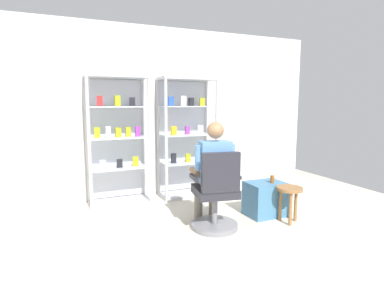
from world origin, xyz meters
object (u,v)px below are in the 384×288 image
object	(u,v)px
seated_shopkeeper	(212,169)
tea_glass	(272,179)
wooden_stool	(289,194)
office_chair	(216,198)
storage_crate	(265,199)
display_cabinet_right	(186,136)
display_cabinet_left	(118,139)

from	to	relation	value
seated_shopkeeper	tea_glass	size ratio (longest dim) A/B	12.74
wooden_stool	office_chair	bearing A→B (deg)	171.62
office_chair	seated_shopkeeper	bearing A→B (deg)	80.45
seated_shopkeeper	tea_glass	xyz separation A→B (m)	(0.88, -0.02, -0.21)
seated_shopkeeper	storage_crate	xyz separation A→B (m)	(0.81, 0.03, -0.49)
wooden_stool	seated_shopkeeper	bearing A→B (deg)	162.04
seated_shopkeeper	storage_crate	world-z (taller)	seated_shopkeeper
display_cabinet_right	wooden_stool	size ratio (longest dim) A/B	4.16
display_cabinet_left	wooden_stool	world-z (taller)	display_cabinet_left
display_cabinet_right	storage_crate	world-z (taller)	display_cabinet_right
display_cabinet_right	storage_crate	xyz separation A→B (m)	(0.62, -1.32, -0.74)
display_cabinet_right	display_cabinet_left	bearing A→B (deg)	-179.97
storage_crate	tea_glass	bearing A→B (deg)	-36.81
office_chair	wooden_stool	bearing A→B (deg)	-8.38
office_chair	storage_crate	world-z (taller)	office_chair
storage_crate	wooden_stool	world-z (taller)	wooden_stool
tea_glass	seated_shopkeeper	bearing A→B (deg)	178.42
display_cabinet_right	office_chair	size ratio (longest dim) A/B	1.98
seated_shopkeeper	wooden_stool	distance (m)	1.04
tea_glass	display_cabinet_right	bearing A→B (deg)	116.59
office_chair	tea_glass	distance (m)	0.92
display_cabinet_left	seated_shopkeeper	distance (m)	1.65
office_chair	seated_shopkeeper	world-z (taller)	seated_shopkeeper
display_cabinet_left	wooden_stool	distance (m)	2.55
office_chair	seated_shopkeeper	xyz separation A→B (m)	(0.03, 0.16, 0.32)
seated_shopkeeper	wooden_stool	size ratio (longest dim) A/B	2.83
display_cabinet_left	office_chair	xyz separation A→B (m)	(0.88, -1.51, -0.57)
storage_crate	wooden_stool	distance (m)	0.38
wooden_stool	storage_crate	bearing A→B (deg)	110.21
display_cabinet_left	storage_crate	xyz separation A→B (m)	(1.72, -1.32, -0.74)
display_cabinet_left	office_chair	distance (m)	1.84
display_cabinet_right	tea_glass	distance (m)	1.61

